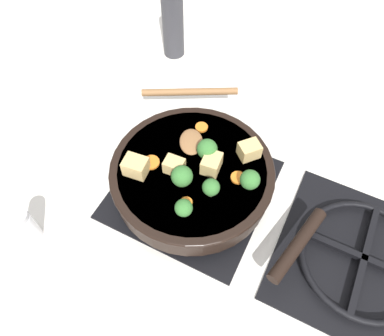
# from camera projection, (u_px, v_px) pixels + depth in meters

# --- Properties ---
(ground_plane) EXTENTS (2.40, 2.40, 0.00)m
(ground_plane) POSITION_uv_depth(u_px,v_px,m) (192.00, 189.00, 0.81)
(ground_plane) COLOR white
(front_burner_grate) EXTENTS (0.31, 0.31, 0.03)m
(front_burner_grate) POSITION_uv_depth(u_px,v_px,m) (192.00, 186.00, 0.80)
(front_burner_grate) COLOR black
(front_burner_grate) RESTS_ON ground_plane
(rear_burner_grate) EXTENTS (0.31, 0.31, 0.03)m
(rear_burner_grate) POSITION_uv_depth(u_px,v_px,m) (362.00, 260.00, 0.71)
(rear_burner_grate) COLOR black
(rear_burner_grate) RESTS_ON ground_plane
(skillet_pan) EXTENTS (0.33, 0.43, 0.06)m
(skillet_pan) POSITION_uv_depth(u_px,v_px,m) (193.00, 175.00, 0.76)
(skillet_pan) COLOR black
(skillet_pan) RESTS_ON front_burner_grate
(wooden_spoon) EXTENTS (0.23, 0.20, 0.02)m
(wooden_spoon) POSITION_uv_depth(u_px,v_px,m) (190.00, 113.00, 0.81)
(wooden_spoon) COLOR olive
(wooden_spoon) RESTS_ON skillet_pan
(tofu_cube_center_large) EXTENTS (0.03, 0.04, 0.03)m
(tofu_cube_center_large) POSITION_uv_depth(u_px,v_px,m) (174.00, 166.00, 0.72)
(tofu_cube_center_large) COLOR #DBB770
(tofu_cube_center_large) RESTS_ON skillet_pan
(tofu_cube_near_handle) EXTENTS (0.05, 0.04, 0.03)m
(tofu_cube_near_handle) POSITION_uv_depth(u_px,v_px,m) (212.00, 163.00, 0.72)
(tofu_cube_near_handle) COLOR #DBB770
(tofu_cube_near_handle) RESTS_ON skillet_pan
(tofu_cube_east_chunk) EXTENTS (0.05, 0.05, 0.03)m
(tofu_cube_east_chunk) POSITION_uv_depth(u_px,v_px,m) (249.00, 150.00, 0.74)
(tofu_cube_east_chunk) COLOR #DBB770
(tofu_cube_east_chunk) RESTS_ON skillet_pan
(tofu_cube_west_chunk) EXTENTS (0.04, 0.05, 0.04)m
(tofu_cube_west_chunk) POSITION_uv_depth(u_px,v_px,m) (136.00, 166.00, 0.72)
(tofu_cube_west_chunk) COLOR #DBB770
(tofu_cube_west_chunk) RESTS_ON skillet_pan
(broccoli_floret_near_spoon) EXTENTS (0.04, 0.04, 0.05)m
(broccoli_floret_near_spoon) POSITION_uv_depth(u_px,v_px,m) (182.00, 176.00, 0.70)
(broccoli_floret_near_spoon) COLOR #709956
(broccoli_floret_near_spoon) RESTS_ON skillet_pan
(broccoli_floret_center_top) EXTENTS (0.04, 0.04, 0.05)m
(broccoli_floret_center_top) POSITION_uv_depth(u_px,v_px,m) (250.00, 180.00, 0.69)
(broccoli_floret_center_top) COLOR #709956
(broccoli_floret_center_top) RESTS_ON skillet_pan
(broccoli_floret_east_rim) EXTENTS (0.03, 0.03, 0.04)m
(broccoli_floret_east_rim) POSITION_uv_depth(u_px,v_px,m) (211.00, 188.00, 0.69)
(broccoli_floret_east_rim) COLOR #709956
(broccoli_floret_east_rim) RESTS_ON skillet_pan
(broccoli_floret_west_rim) EXTENTS (0.04, 0.04, 0.05)m
(broccoli_floret_west_rim) POSITION_uv_depth(u_px,v_px,m) (207.00, 149.00, 0.73)
(broccoli_floret_west_rim) COLOR #709956
(broccoli_floret_west_rim) RESTS_ON skillet_pan
(broccoli_floret_north_edge) EXTENTS (0.03, 0.03, 0.04)m
(broccoli_floret_north_edge) POSITION_uv_depth(u_px,v_px,m) (184.00, 208.00, 0.66)
(broccoli_floret_north_edge) COLOR #709956
(broccoli_floret_north_edge) RESTS_ON skillet_pan
(carrot_slice_orange_thin) EXTENTS (0.03, 0.03, 0.01)m
(carrot_slice_orange_thin) POSITION_uv_depth(u_px,v_px,m) (151.00, 162.00, 0.74)
(carrot_slice_orange_thin) COLOR orange
(carrot_slice_orange_thin) RESTS_ON skillet_pan
(carrot_slice_near_center) EXTENTS (0.03, 0.03, 0.01)m
(carrot_slice_near_center) POSITION_uv_depth(u_px,v_px,m) (238.00, 178.00, 0.72)
(carrot_slice_near_center) COLOR orange
(carrot_slice_near_center) RESTS_ON skillet_pan
(carrot_slice_edge_slice) EXTENTS (0.03, 0.03, 0.01)m
(carrot_slice_edge_slice) POSITION_uv_depth(u_px,v_px,m) (202.00, 127.00, 0.79)
(carrot_slice_edge_slice) COLOR orange
(carrot_slice_edge_slice) RESTS_ON skillet_pan
(carrot_slice_under_broccoli) EXTENTS (0.02, 0.02, 0.01)m
(carrot_slice_under_broccoli) POSITION_uv_depth(u_px,v_px,m) (186.00, 203.00, 0.69)
(carrot_slice_under_broccoli) COLOR orange
(carrot_slice_under_broccoli) RESTS_ON skillet_pan
(pepper_mill) EXTENTS (0.06, 0.06, 0.22)m
(pepper_mill) POSITION_uv_depth(u_px,v_px,m) (173.00, 22.00, 0.98)
(pepper_mill) COLOR #333338
(pepper_mill) RESTS_ON ground_plane
(salt_shaker) EXTENTS (0.04, 0.04, 0.09)m
(salt_shaker) POSITION_uv_depth(u_px,v_px,m) (26.00, 226.00, 0.71)
(salt_shaker) COLOR white
(salt_shaker) RESTS_ON ground_plane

